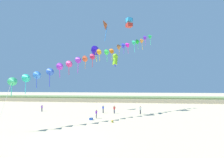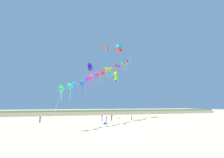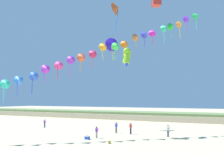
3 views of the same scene
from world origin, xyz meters
TOP-DOWN VIEW (x-y plane):
  - ground_plane at (0.00, 0.00)m, footprint 240.00×240.00m
  - dune_ridge at (0.00, 40.98)m, footprint 120.00×9.79m
  - person_near_left at (3.00, 16.01)m, footprint 0.57×0.22m
  - person_near_right at (8.34, 15.90)m, footprint 0.52×0.37m
  - person_mid_center at (0.61, 16.28)m, footprint 0.41×0.48m
  - person_far_left at (-13.39, 16.65)m, footprint 0.43×0.41m
  - person_far_right at (0.34, 10.89)m, footprint 0.36×0.47m
  - kite_banner_string at (1.47, 12.65)m, footprint 22.45×22.41m
  - large_kite_low_lead at (1.40, 14.75)m, footprint 1.17×2.02m
  - large_kite_mid_trail at (-1.78, 19.96)m, footprint 2.29×2.33m
  - large_kite_high_solo at (6.17, 19.17)m, footprint 1.72×1.72m
  - large_kite_outer_drift at (3.41, 13.72)m, footprint 1.31×1.54m
  - beach_cooler at (-0.25, 9.58)m, footprint 0.58×0.41m
  - beach_ball at (3.47, 8.25)m, footprint 0.36×0.36m

SIDE VIEW (x-z plane):
  - ground_plane at x=0.00m, z-range 0.00..0.00m
  - beach_ball at x=3.47m, z-range 0.00..0.36m
  - beach_cooler at x=-0.25m, z-range -0.02..0.45m
  - person_far_right at x=0.34m, z-range 0.12..1.60m
  - person_far_left at x=-13.39m, z-range 0.12..1.62m
  - dune_ridge at x=0.00m, z-range -0.01..1.83m
  - person_mid_center at x=0.61m, z-range 0.12..1.72m
  - person_near_right at x=8.34m, z-range 0.13..1.73m
  - person_near_left at x=3.00m, z-range 0.13..1.75m
  - large_kite_outer_drift at x=3.41m, z-range 9.49..12.12m
  - kite_banner_string at x=1.47m, z-range 2.65..21.56m
  - large_kite_mid_trail at x=-1.78m, z-range 12.36..16.39m
  - large_kite_low_lead at x=1.40m, z-range 16.06..20.57m
  - large_kite_high_solo at x=6.17m, z-range 19.41..21.45m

